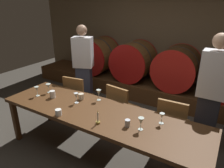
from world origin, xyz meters
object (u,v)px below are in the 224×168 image
object	(u,v)px
wine_barrel_center_right	(177,68)
chair_center	(121,108)
chair_right	(172,123)
wine_glass_far_left	(37,89)
wine_barrel_far_left	(98,55)
wine_glass_center_left	(76,96)
cup_far_right	(127,123)
wine_glass_far_right	(162,116)
cup_center_right	(58,112)
dining_table	(99,116)
chair_left	(77,96)
cup_far_left	(52,94)
wine_glass_right	(141,121)
guest_right	(211,92)
cup_center_left	(81,96)
guest_left	(84,66)
wine_glass_center_right	(99,92)
wine_glass_left	(48,86)
wine_barrel_center_left	(134,61)
candle_center	(98,120)

from	to	relation	value
wine_barrel_center_right	chair_center	size ratio (longest dim) A/B	1.01
chair_right	wine_glass_far_left	world-z (taller)	wine_glass_far_left
wine_barrel_center_right	wine_barrel_far_left	bearing A→B (deg)	180.00
wine_glass_center_left	cup_far_right	xyz separation A→B (m)	(0.90, -0.16, -0.06)
wine_glass_far_right	cup_center_right	distance (m)	1.30
dining_table	chair_center	size ratio (longest dim) A/B	3.28
chair_right	cup_center_right	xyz separation A→B (m)	(-1.22, -0.95, 0.28)
chair_left	cup_center_right	distance (m)	1.11
chair_right	wine_glass_far_left	xyz separation A→B (m)	(-1.92, -0.69, 0.35)
wine_barrel_far_left	cup_far_left	xyz separation A→B (m)	(0.75, -2.29, -0.01)
wine_glass_right	cup_far_right	size ratio (longest dim) A/B	1.78
guest_right	wine_glass_right	xyz separation A→B (m)	(-0.57, -1.17, -0.05)
dining_table	cup_center_left	world-z (taller)	cup_center_left
wine_barrel_far_left	cup_center_right	distance (m)	2.89
dining_table	chair_center	xyz separation A→B (m)	(-0.02, 0.65, -0.18)
chair_center	cup_far_left	world-z (taller)	chair_center
wine_glass_far_right	cup_center_left	distance (m)	1.24
guest_left	cup_center_right	xyz separation A→B (m)	(0.78, -1.51, -0.09)
wine_glass_center_right	wine_barrel_far_left	bearing A→B (deg)	125.14
chair_left	wine_glass_far_right	xyz separation A→B (m)	(1.70, -0.45, 0.34)
chair_left	wine_glass_far_left	size ratio (longest dim) A/B	5.75
wine_glass_left	wine_glass_center_left	size ratio (longest dim) A/B	0.96
wine_glass_left	wine_glass_right	size ratio (longest dim) A/B	0.96
wine_glass_far_left	wine_glass_center_right	distance (m)	0.97
chair_right	guest_left	bearing A→B (deg)	-17.63
dining_table	wine_glass_center_left	bearing A→B (deg)	172.28
wine_glass_center_right	cup_center_right	world-z (taller)	wine_glass_center_right
wine_glass_far_right	cup_far_left	distance (m)	1.66
wine_barrel_center_right	chair_right	distance (m)	1.75
guest_right	wine_glass_right	bearing A→B (deg)	64.80
wine_glass_far_left	wine_glass_center_right	xyz separation A→B (m)	(0.90, 0.37, 0.01)
guest_left	wine_glass_far_right	world-z (taller)	guest_left
wine_barrel_center_left	wine_glass_center_left	xyz separation A→B (m)	(0.16, -2.23, 0.04)
chair_right	cup_far_left	bearing A→B (deg)	18.07
chair_center	wine_glass_far_left	xyz separation A→B (m)	(-1.07, -0.73, 0.35)
wine_glass_center_right	cup_center_left	distance (m)	0.28
wine_barrel_far_left	wine_glass_far_left	bearing A→B (deg)	-77.83
cup_center_right	wine_glass_center_right	bearing A→B (deg)	72.61
chair_center	cup_center_left	distance (m)	0.69
wine_glass_center_left	wine_glass_far_right	distance (m)	1.23
chair_center	guest_right	distance (m)	1.37
wine_barrel_far_left	wine_glass_center_right	distance (m)	2.44
wine_barrel_center_right	cup_far_right	distance (m)	2.39
chair_center	chair_right	distance (m)	0.85
dining_table	wine_glass_right	bearing A→B (deg)	-7.42
candle_center	wine_glass_far_right	bearing A→B (deg)	31.20
dining_table	wine_glass_far_left	size ratio (longest dim) A/B	18.86
cup_far_left	cup_far_right	xyz separation A→B (m)	(1.33, -0.11, -0.01)
guest_right	wine_glass_center_right	bearing A→B (deg)	30.17
chair_left	cup_center_left	bearing A→B (deg)	128.93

